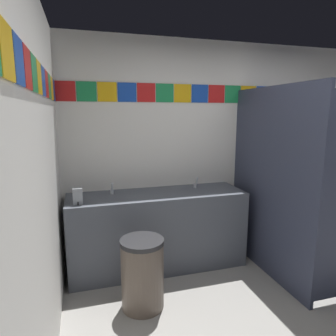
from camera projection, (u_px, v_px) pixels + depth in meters
wall_back at (213, 149)px, 3.70m from camera, size 3.65×0.09×2.56m
wall_side at (25, 203)px, 1.49m from camera, size 0.09×3.54×2.56m
vanity_counter at (158, 229)px, 3.33m from camera, size 1.93×0.58×0.86m
faucet_left at (112, 190)px, 3.20m from camera, size 0.04×0.10×0.14m
faucet_right at (196, 184)px, 3.46m from camera, size 0.04×0.10×0.14m
soap_dispenser at (78, 196)px, 2.85m from camera, size 0.09×0.09×0.16m
stall_divider at (300, 188)px, 2.93m from camera, size 0.92×1.44×1.99m
toilet at (288, 232)px, 3.59m from camera, size 0.39×0.49×0.74m
trash_bin at (142, 273)px, 2.63m from camera, size 0.39×0.39×0.64m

